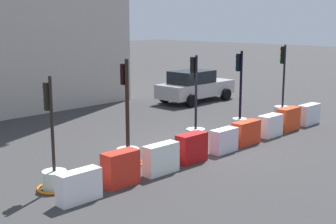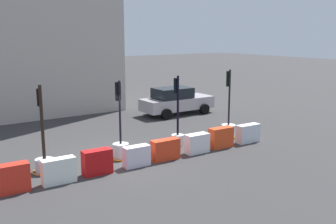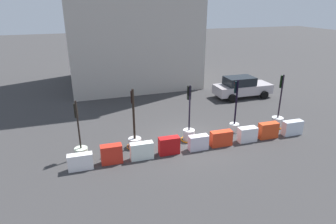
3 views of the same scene
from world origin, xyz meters
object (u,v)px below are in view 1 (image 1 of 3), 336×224
Objects in this scene: traffic_light_3 at (240,114)px; car_silver_hatchback at (195,86)px; construction_barrier_6 at (270,126)px; construction_barrier_3 at (192,148)px; construction_barrier_0 at (79,186)px; traffic_light_0 at (54,173)px; construction_barrier_1 at (121,169)px; traffic_light_4 at (282,109)px; construction_barrier_4 at (224,141)px; construction_barrier_8 at (309,114)px; construction_barrier_7 at (288,119)px; construction_barrier_2 at (161,159)px; traffic_light_1 at (128,148)px; traffic_light_2 at (195,131)px; construction_barrier_5 at (246,133)px.

traffic_light_3 reaches higher than car_silver_hatchback.
traffic_light_3 reaches higher than construction_barrier_6.
construction_barrier_6 is (4.41, -0.04, -0.04)m from construction_barrier_3.
construction_barrier_0 is at bearing -178.57° from construction_barrier_3.
traffic_light_0 is 1.67m from construction_barrier_1.
construction_barrier_4 is (-5.65, -1.12, -0.09)m from traffic_light_4.
construction_barrier_7 is at bearing 177.70° from construction_barrier_8.
construction_barrier_7 is at bearing 0.14° from construction_barrier_2.
traffic_light_1 is 3.08m from construction_barrier_0.
traffic_light_1 is 3.13× the size of construction_barrier_1.
construction_barrier_6 is 7.82m from car_silver_hatchback.
construction_barrier_8 is (2.88, -0.07, 0.01)m from construction_barrier_6.
construction_barrier_0 is at bearing -175.01° from construction_barrier_1.
construction_barrier_6 is at bearing 0.56° from construction_barrier_4.
construction_barrier_7 reaches higher than construction_barrier_0.
traffic_light_2 is at bearing 11.94° from construction_barrier_0.
construction_barrier_7 is at bearing -0.41° from construction_barrier_6.
construction_barrier_2 is 2.93m from construction_barrier_4.
construction_barrier_7 is at bearing 0.33° from construction_barrier_0.
construction_barrier_5 is at bearing -139.14° from traffic_light_3.
construction_barrier_8 is at bearing -8.78° from traffic_light_1.
construction_barrier_3 is at bearing -14.23° from traffic_light_0.
construction_barrier_7 is (1.31, -0.01, 0.04)m from construction_barrier_6.
construction_barrier_2 is 0.25× the size of car_silver_hatchback.
construction_barrier_6 is at bearing 179.59° from construction_barrier_7.
construction_barrier_4 is (1.54, -0.07, -0.05)m from construction_barrier_3.
construction_barrier_4 is at bearing -11.11° from traffic_light_0.
construction_barrier_1 reaches higher than construction_barrier_8.
construction_barrier_3 is at bearing -163.43° from traffic_light_3.
traffic_light_0 is 2.85× the size of construction_barrier_4.
construction_barrier_8 is (5.75, -0.04, 0.02)m from construction_barrier_4.
traffic_light_4 is 2.91× the size of construction_barrier_7.
construction_barrier_8 reaches higher than construction_barrier_6.
traffic_light_3 is at bearing 25.65° from construction_barrier_4.
construction_barrier_3 is at bearing 179.13° from construction_barrier_8.
traffic_light_0 is at bearing -178.21° from traffic_light_3.
construction_barrier_3 is at bearing 179.09° from construction_barrier_5.
traffic_light_0 reaches higher than construction_barrier_2.
traffic_light_3 is at bearing 40.86° from construction_barrier_5.
construction_barrier_4 is 5.75m from construction_barrier_8.
construction_barrier_1 is at bearing 178.90° from construction_barrier_4.
traffic_light_3 is 2.77× the size of construction_barrier_0.
construction_barrier_1 is (1.40, 0.12, 0.07)m from construction_barrier_0.
construction_barrier_0 is 2.82m from construction_barrier_2.
car_silver_hatchback is at bearing 69.59° from construction_barrier_7.
construction_barrier_1 is at bearing 176.67° from construction_barrier_2.
construction_barrier_3 reaches higher than construction_barrier_5.
car_silver_hatchback is (1.07, 5.70, 0.34)m from traffic_light_4.
construction_barrier_7 is (-1.46, -1.10, -0.04)m from traffic_light_4.
traffic_light_1 reaches higher than construction_barrier_5.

